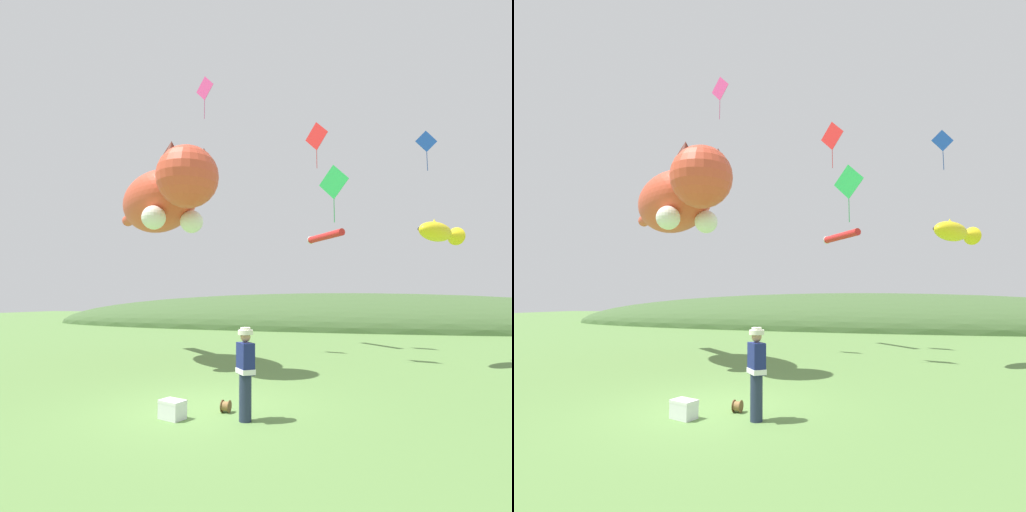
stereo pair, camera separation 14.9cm
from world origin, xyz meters
The scene contains 12 objects.
ground_plane centered at (0.00, 0.00, 0.00)m, with size 120.00×120.00×0.00m, color #5B8442.
distant_hill_ridge centered at (0.00, 27.31, 0.00)m, with size 55.29×13.99×5.78m.
festival_attendant centered at (1.12, -0.60, 0.95)m, with size 0.47×0.49×1.77m.
kite_spool centered at (0.56, -0.14, 0.12)m, with size 0.17×0.25×0.25m.
picnic_cooler centered at (-0.29, -0.86, 0.18)m, with size 0.57×0.46×0.36m.
kite_giant_cat centered at (-3.80, 4.82, 6.04)m, with size 6.97×6.49×2.68m.
kite_fish_windsock centered at (5.97, 7.60, 4.77)m, with size 2.08×2.58×0.81m.
kite_tube_streamer centered at (1.27, 12.40, 5.57)m, with size 2.17×2.52×0.44m.
kite_diamond_red centered at (1.13, 10.72, 10.28)m, with size 1.22×0.81×2.35m.
kite_diamond_blue centered at (6.19, 11.46, 9.73)m, with size 1.01×0.31×1.95m.
kite_diamond_pink centered at (-3.58, 7.86, 11.96)m, with size 1.06×0.51×2.06m.
kite_diamond_green centered at (2.23, 7.04, 6.81)m, with size 1.20×0.68×2.27m.
Camera 2 is at (3.68, -8.11, 2.31)m, focal length 28.00 mm.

